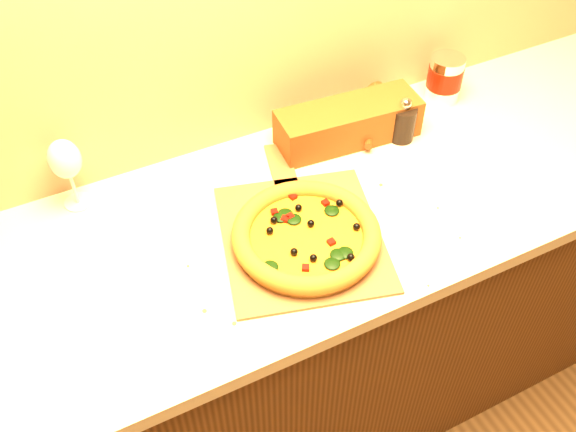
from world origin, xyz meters
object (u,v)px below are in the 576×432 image
object	(u,v)px
pepper_grinder	(403,122)
rolling_pin	(372,106)
wine_glass	(65,161)
pizza_peel	(301,232)
pizza	(306,236)
coffee_canister	(445,78)

from	to	relation	value
pepper_grinder	rolling_pin	world-z (taller)	pepper_grinder
pepper_grinder	rolling_pin	bearing A→B (deg)	94.71
rolling_pin	wine_glass	distance (m)	0.83
wine_glass	pizza_peel	bearing A→B (deg)	-37.39
pizza	pepper_grinder	size ratio (longest dim) A/B	2.62
pizza	wine_glass	bearing A→B (deg)	139.49
pizza	coffee_canister	distance (m)	0.69
pizza_peel	coffee_canister	xyz separation A→B (m)	(0.61, 0.29, 0.07)
pizza	pepper_grinder	distance (m)	0.47
pizza	rolling_pin	size ratio (longest dim) A/B	1.09
pizza_peel	pizza	size ratio (longest dim) A/B	1.71
pizza_peel	rolling_pin	xyz separation A→B (m)	(0.39, 0.32, 0.02)
pizza	rolling_pin	bearing A→B (deg)	41.87
coffee_canister	pepper_grinder	bearing A→B (deg)	-154.04
pepper_grinder	pizza_peel	bearing A→B (deg)	-154.70
rolling_pin	pepper_grinder	bearing A→B (deg)	-85.29
pizza_peel	pepper_grinder	world-z (taller)	pepper_grinder
pizza	coffee_canister	xyz separation A→B (m)	(0.61, 0.33, 0.04)
rolling_pin	wine_glass	bearing A→B (deg)	179.15
pizza	wine_glass	distance (m)	0.57
pizza_peel	wine_glass	distance (m)	0.56
pizza	pepper_grinder	bearing A→B (deg)	29.04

